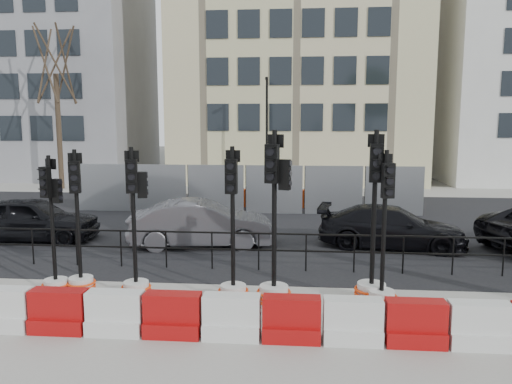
# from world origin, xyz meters

# --- Properties ---
(ground) EXTENTS (120.00, 120.00, 0.00)m
(ground) POSITION_xyz_m (0.00, 0.00, 0.00)
(ground) COLOR #51514C
(ground) RESTS_ON ground
(sidewalk_near) EXTENTS (40.00, 6.00, 0.02)m
(sidewalk_near) POSITION_xyz_m (0.00, -3.00, 0.01)
(sidewalk_near) COLOR gray
(sidewalk_near) RESTS_ON ground
(road) EXTENTS (40.00, 14.00, 0.03)m
(road) POSITION_xyz_m (0.00, 7.00, 0.01)
(road) COLOR black
(road) RESTS_ON ground
(sidewalk_far) EXTENTS (40.00, 4.00, 0.02)m
(sidewalk_far) POSITION_xyz_m (0.00, 16.00, 0.01)
(sidewalk_far) COLOR gray
(sidewalk_far) RESTS_ON ground
(building_grey) EXTENTS (11.00, 9.06, 14.00)m
(building_grey) POSITION_xyz_m (-14.00, 21.99, 7.00)
(building_grey) COLOR gray
(building_grey) RESTS_ON ground
(building_cream) EXTENTS (15.00, 10.06, 18.00)m
(building_cream) POSITION_xyz_m (2.00, 21.99, 9.00)
(building_cream) COLOR beige
(building_cream) RESTS_ON ground
(kerb_railing) EXTENTS (18.00, 0.04, 1.00)m
(kerb_railing) POSITION_xyz_m (0.00, 1.20, 0.69)
(kerb_railing) COLOR black
(kerb_railing) RESTS_ON ground
(heras_fencing) EXTENTS (14.33, 1.72, 2.00)m
(heras_fencing) POSITION_xyz_m (-0.01, 9.80, 0.68)
(heras_fencing) COLOR gray
(heras_fencing) RESTS_ON ground
(lamp_post_far) EXTENTS (0.12, 0.56, 6.00)m
(lamp_post_far) POSITION_xyz_m (0.50, 14.98, 3.22)
(lamp_post_far) COLOR black
(lamp_post_far) RESTS_ON ground
(tree_bare_far) EXTENTS (2.00, 2.00, 9.00)m
(tree_bare_far) POSITION_xyz_m (-11.00, 15.50, 6.65)
(tree_bare_far) COLOR #473828
(tree_bare_far) RESTS_ON ground
(barrier_row) EXTENTS (13.60, 0.50, 0.80)m
(barrier_row) POSITION_xyz_m (-0.00, -2.80, 0.37)
(barrier_row) COLOR #A80D0D
(barrier_row) RESTS_ON ground
(traffic_signal_b) EXTENTS (0.61, 0.61, 3.08)m
(traffic_signal_b) POSITION_xyz_m (-3.08, -1.00, 0.74)
(traffic_signal_b) COLOR silver
(traffic_signal_b) RESTS_ON ground
(traffic_signal_c) EXTENTS (0.63, 0.63, 3.21)m
(traffic_signal_c) POSITION_xyz_m (-2.57, -0.86, 0.66)
(traffic_signal_c) COLOR silver
(traffic_signal_c) RESTS_ON ground
(traffic_signal_d) EXTENTS (0.64, 0.64, 3.27)m
(traffic_signal_d) POSITION_xyz_m (-1.24, -1.06, 0.78)
(traffic_signal_d) COLOR silver
(traffic_signal_d) RESTS_ON ground
(traffic_signal_e) EXTENTS (0.65, 0.65, 3.30)m
(traffic_signal_e) POSITION_xyz_m (0.85, -1.12, 0.68)
(traffic_signal_e) COLOR silver
(traffic_signal_e) RESTS_ON ground
(traffic_signal_f) EXTENTS (0.72, 0.72, 3.63)m
(traffic_signal_f) POSITION_xyz_m (1.72, -1.21, 0.87)
(traffic_signal_f) COLOR silver
(traffic_signal_f) RESTS_ON ground
(traffic_signal_g) EXTENTS (0.72, 0.72, 3.63)m
(traffic_signal_g) POSITION_xyz_m (3.74, -0.88, 0.75)
(traffic_signal_g) COLOR silver
(traffic_signal_g) RESTS_ON ground
(traffic_signal_h) EXTENTS (0.64, 0.64, 3.24)m
(traffic_signal_h) POSITION_xyz_m (3.90, -1.16, 0.67)
(traffic_signal_h) COLOR silver
(traffic_signal_h) RESTS_ON ground
(car_a) EXTENTS (2.15, 4.36, 1.42)m
(car_a) POSITION_xyz_m (-6.25, 3.75, 0.71)
(car_a) COLOR black
(car_a) RESTS_ON ground
(car_b) EXTENTS (2.70, 4.73, 1.42)m
(car_b) POSITION_xyz_m (-0.72, 3.52, 0.71)
(car_b) COLOR #49484D
(car_b) RESTS_ON ground
(car_c) EXTENTS (3.18, 4.93, 1.26)m
(car_c) POSITION_xyz_m (4.99, 3.89, 0.63)
(car_c) COLOR black
(car_c) RESTS_ON ground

